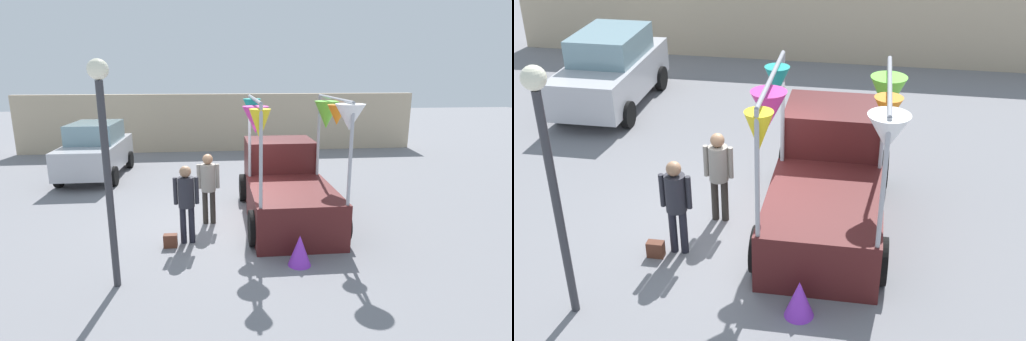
% 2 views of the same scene
% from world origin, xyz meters
% --- Properties ---
extents(ground_plane, '(60.00, 60.00, 0.00)m').
position_xyz_m(ground_plane, '(0.00, 0.00, 0.00)').
color(ground_plane, slate).
extents(vendor_truck, '(2.43, 4.08, 3.04)m').
position_xyz_m(vendor_truck, '(1.46, 0.50, 0.89)').
color(vendor_truck, '#4C1919').
rests_on(vendor_truck, ground).
extents(parked_car, '(1.88, 4.00, 1.88)m').
position_xyz_m(parked_car, '(-4.38, 5.05, 0.94)').
color(parked_car, '#B7B7BC').
rests_on(parked_car, ground).
extents(person_customer, '(0.53, 0.34, 1.69)m').
position_xyz_m(person_customer, '(-0.90, -0.93, 1.02)').
color(person_customer, black).
rests_on(person_customer, ground).
extents(person_vendor, '(0.53, 0.34, 1.71)m').
position_xyz_m(person_vendor, '(-0.46, 0.16, 1.04)').
color(person_vendor, '#2D2823').
rests_on(person_vendor, ground).
extents(handbag, '(0.28, 0.16, 0.28)m').
position_xyz_m(handbag, '(-1.25, -1.13, 0.14)').
color(handbag, '#592D1E').
rests_on(handbag, ground).
extents(street_lamp, '(0.32, 0.32, 3.77)m').
position_xyz_m(street_lamp, '(-2.00, -2.61, 2.47)').
color(street_lamp, '#333338').
rests_on(street_lamp, ground).
extents(brick_boundary_wall, '(18.00, 0.36, 2.60)m').
position_xyz_m(brick_boundary_wall, '(0.00, 9.38, 1.30)').
color(brick_boundary_wall, tan).
rests_on(brick_boundary_wall, ground).
extents(folded_kite_bundle_violet, '(0.60, 0.60, 0.60)m').
position_xyz_m(folded_kite_bundle_violet, '(1.27, -2.20, 0.30)').
color(folded_kite_bundle_violet, purple).
rests_on(folded_kite_bundle_violet, ground).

